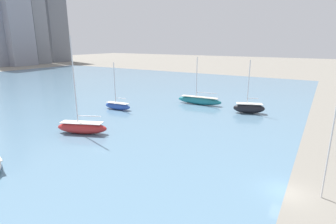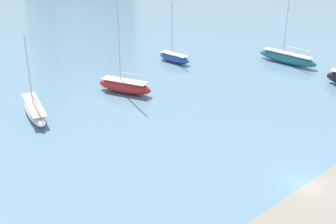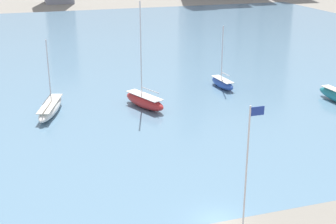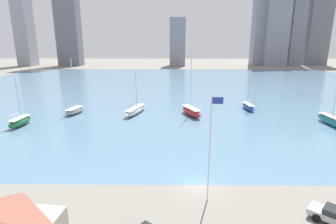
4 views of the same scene
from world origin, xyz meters
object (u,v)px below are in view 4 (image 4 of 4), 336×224
Objects in this scene: sailboat_white at (135,110)px; sailboat_blue at (248,106)px; sailboat_teal at (334,122)px; sailboat_green at (20,121)px; sailboat_red at (191,111)px; sailboat_gray at (74,110)px; flag_pole at (210,146)px.

sailboat_white is 28.88m from sailboat_blue.
sailboat_white is 43.48m from sailboat_teal.
sailboat_white is at bearing 28.70° from sailboat_green.
sailboat_teal is 19.41m from sailboat_blue.
sailboat_red reaches higher than sailboat_gray.
sailboat_blue is at bearing 131.76° from sailboat_teal.
sailboat_red is at bearing 18.29° from sailboat_green.
sailboat_red reaches higher than sailboat_teal.
sailboat_gray reaches higher than sailboat_blue.
sailboat_green is at bearing 143.62° from flag_pole.
sailboat_gray is at bearing 154.32° from sailboat_red.
sailboat_blue is 0.78× the size of sailboat_gray.
sailboat_green is 12.44m from sailboat_gray.
sailboat_blue is (51.39, 13.89, -0.09)m from sailboat_green.
sailboat_blue is at bearing -2.24° from sailboat_red.
sailboat_teal is 65.26m from sailboat_green.
sailboat_blue is 43.62m from sailboat_gray.
sailboat_red is 16.14m from sailboat_blue.
flag_pole is 40.19m from sailboat_teal.
flag_pole reaches higher than sailboat_green.
sailboat_red is 28.34m from sailboat_gray.
sailboat_green is (-65.26, -0.31, -0.04)m from sailboat_teal.
sailboat_white is 1.07× the size of sailboat_green.
sailboat_white is 0.81× the size of sailboat_gray.
sailboat_teal is at bearing -49.75° from sailboat_blue.
sailboat_red is (0.80, 34.34, -5.31)m from flag_pole.
flag_pole reaches higher than sailboat_white.
flag_pole is 43.43m from sailboat_blue.
sailboat_blue is at bearing 21.21° from sailboat_gray.
sailboat_teal is (42.45, -9.43, 0.15)m from sailboat_white.
sailboat_white is 0.70× the size of sailboat_red.
sailboat_blue is (15.09, 5.71, -0.22)m from sailboat_red.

